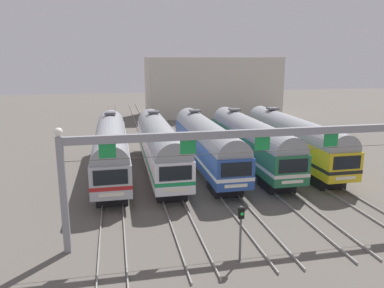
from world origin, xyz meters
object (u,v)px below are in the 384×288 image
object	(u,v)px
commuter_train_blue	(206,142)
catenary_gantry	(262,149)
commuter_train_stainless	(111,146)
yard_signal_mast	(241,223)
commuter_train_white	(160,144)
commuter_train_yellow	(292,138)
commuter_train_green	(250,140)

from	to	relation	value
commuter_train_blue	catenary_gantry	size ratio (longest dim) A/B	0.79
commuter_train_stainless	catenary_gantry	bearing A→B (deg)	-57.04
commuter_train_blue	yard_signal_mast	xyz separation A→B (m)	(-2.19, -16.40, -0.53)
yard_signal_mast	commuter_train_stainless	bearing A→B (deg)	111.81
commuter_train_blue	commuter_train_white	bearing A→B (deg)	180.00
commuter_train_blue	yard_signal_mast	bearing A→B (deg)	-97.60
commuter_train_yellow	catenary_gantry	world-z (taller)	catenary_gantry
yard_signal_mast	commuter_train_yellow	bearing A→B (deg)	56.29
commuter_train_blue	commuter_train_green	world-z (taller)	same
commuter_train_blue	commuter_train_stainless	bearing A→B (deg)	180.00
commuter_train_yellow	catenary_gantry	size ratio (longest dim) A/B	0.79
commuter_train_blue	commuter_train_green	size ratio (longest dim) A/B	1.00
commuter_train_green	commuter_train_white	bearing A→B (deg)	180.00
commuter_train_blue	yard_signal_mast	size ratio (longest dim) A/B	5.84
commuter_train_white	commuter_train_blue	world-z (taller)	same
commuter_train_white	catenary_gantry	world-z (taller)	catenary_gantry
commuter_train_stainless	commuter_train_blue	distance (m)	8.75
catenary_gantry	yard_signal_mast	xyz separation A→B (m)	(-2.19, -2.90, -3.12)
catenary_gantry	commuter_train_yellow	bearing A→B (deg)	57.04
commuter_train_green	catenary_gantry	bearing A→B (deg)	-107.96
commuter_train_stainless	commuter_train_white	distance (m)	4.38
commuter_train_blue	yard_signal_mast	distance (m)	16.55
commuter_train_yellow	commuter_train_blue	bearing A→B (deg)	180.00
catenary_gantry	commuter_train_blue	bearing A→B (deg)	90.00
commuter_train_white	commuter_train_yellow	distance (m)	13.13
commuter_train_stainless	commuter_train_white	xyz separation A→B (m)	(4.38, 0.00, 0.00)
commuter_train_yellow	yard_signal_mast	world-z (taller)	commuter_train_yellow
commuter_train_yellow	catenary_gantry	distance (m)	16.30
commuter_train_white	commuter_train_green	world-z (taller)	same
commuter_train_yellow	yard_signal_mast	xyz separation A→B (m)	(-10.94, -16.40, -0.53)
commuter_train_green	commuter_train_yellow	size ratio (longest dim) A/B	1.00
commuter_train_stainless	catenary_gantry	xyz separation A→B (m)	(8.75, -13.50, 2.59)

